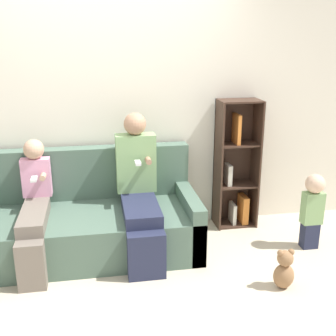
{
  "coord_description": "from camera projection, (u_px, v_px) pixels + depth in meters",
  "views": [
    {
      "loc": [
        -0.15,
        -3.07,
        1.95
      ],
      "look_at": [
        0.51,
        0.62,
        0.75
      ],
      "focal_mm": 45.0,
      "sensor_mm": 36.0,
      "label": 1
    }
  ],
  "objects": [
    {
      "name": "back_wall",
      "position": [
        109.0,
        106.0,
        4.1
      ],
      "size": [
        10.0,
        0.06,
        2.55
      ],
      "color": "silver",
      "rests_on": "ground_plane"
    },
    {
      "name": "teddy_bear",
      "position": [
        284.0,
        270.0,
        3.34
      ],
      "size": [
        0.17,
        0.14,
        0.34
      ],
      "color": "#936B47",
      "rests_on": "ground_plane"
    },
    {
      "name": "adult_seated",
      "position": [
        139.0,
        187.0,
        3.8
      ],
      "size": [
        0.37,
        0.89,
        1.27
      ],
      "color": "#232842",
      "rests_on": "ground_plane"
    },
    {
      "name": "ground_plane",
      "position": [
        121.0,
        280.0,
        3.5
      ],
      "size": [
        14.0,
        14.0,
        0.0
      ],
      "primitive_type": "plane",
      "color": "beige"
    },
    {
      "name": "bookshelf",
      "position": [
        236.0,
        170.0,
        4.38
      ],
      "size": [
        0.42,
        0.29,
        1.33
      ],
      "color": "#3D281E",
      "rests_on": "ground_plane"
    },
    {
      "name": "toddler_standing",
      "position": [
        313.0,
        207.0,
        3.91
      ],
      "size": [
        0.19,
        0.18,
        0.73
      ],
      "color": "#232842",
      "rests_on": "ground_plane"
    },
    {
      "name": "couch",
      "position": [
        88.0,
        222.0,
        3.91
      ],
      "size": [
        2.02,
        0.93,
        0.91
      ],
      "color": "#4C6656",
      "rests_on": "ground_plane"
    },
    {
      "name": "child_seated",
      "position": [
        34.0,
        207.0,
        3.62
      ],
      "size": [
        0.26,
        0.9,
        1.05
      ],
      "color": "#70665B",
      "rests_on": "ground_plane"
    }
  ]
}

